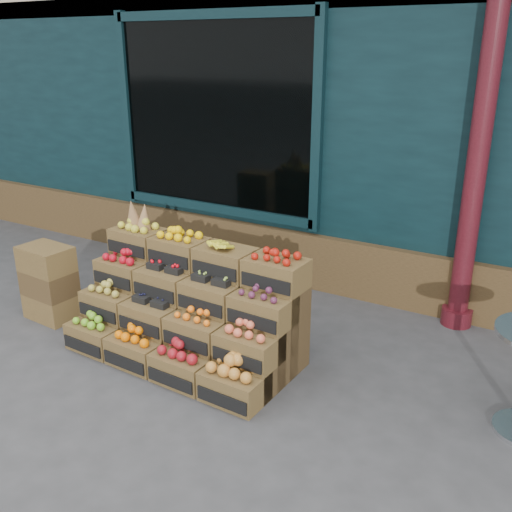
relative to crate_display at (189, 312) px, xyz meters
The scene contains 5 objects.
ground 0.83m from the crate_display, 28.43° to the right, with size 60.00×60.00×0.00m, color #39393B.
shop_facade 5.21m from the crate_display, 82.16° to the left, with size 12.00×6.24×4.80m.
crate_display is the anchor object (origin of this frame).
spare_crates 1.55m from the crate_display, behind, with size 0.50×0.36×0.72m.
shopkeeper 2.71m from the crate_display, 112.50° to the left, with size 0.75×0.49×2.06m, color #1C6224.
Camera 1 is at (2.03, -3.08, 2.47)m, focal length 40.00 mm.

